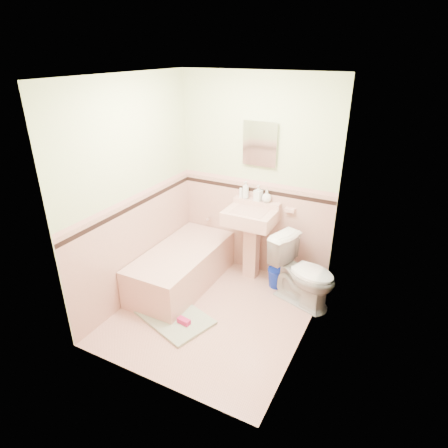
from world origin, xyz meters
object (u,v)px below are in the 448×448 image
at_px(medicine_cabinet, 260,144).
at_px(bucket, 277,278).
at_px(soap_bottle_mid, 258,193).
at_px(soap_bottle_right, 267,196).
at_px(bathtub, 182,268).
at_px(shoe, 184,321).
at_px(sink, 250,245).
at_px(toilet, 304,273).
at_px(soap_bottle_left, 246,190).

bearing_deg(medicine_cabinet, bucket, -31.06).
relative_size(soap_bottle_mid, soap_bottle_right, 1.30).
distance_m(bathtub, shoe, 0.83).
height_order(soap_bottle_mid, soap_bottle_right, soap_bottle_mid).
relative_size(bathtub, soap_bottle_mid, 7.64).
height_order(sink, soap_bottle_mid, soap_bottle_mid).
distance_m(soap_bottle_mid, bucket, 1.08).
distance_m(medicine_cabinet, soap_bottle_right, 0.63).
bearing_deg(soap_bottle_mid, soap_bottle_right, 0.00).
height_order(bathtub, bucket, bathtub).
bearing_deg(bucket, shoe, -117.72).
relative_size(sink, medicine_cabinet, 1.96).
relative_size(medicine_cabinet, bucket, 2.03).
height_order(soap_bottle_right, bucket, soap_bottle_right).
xyz_separation_m(bathtub, shoe, (0.45, -0.67, -0.16)).
height_order(toilet, shoe, toilet).
bearing_deg(toilet, shoe, 153.86).
distance_m(bathtub, bucket, 1.19).
relative_size(soap_bottle_mid, shoe, 1.37).
height_order(medicine_cabinet, shoe, medicine_cabinet).
bearing_deg(soap_bottle_right, bucket, -37.51).
distance_m(toilet, bucket, 0.49).
bearing_deg(bucket, toilet, -25.39).
bearing_deg(bucket, bathtub, -154.73).
bearing_deg(toilet, soap_bottle_right, 77.53).
distance_m(bathtub, sink, 0.90).
height_order(bathtub, toilet, toilet).
bearing_deg(soap_bottle_mid, bathtub, -134.28).
xyz_separation_m(soap_bottle_left, bucket, (0.55, -0.20, -1.00)).
xyz_separation_m(medicine_cabinet, soap_bottle_left, (-0.16, -0.03, -0.58)).
xyz_separation_m(bathtub, medicine_cabinet, (0.68, 0.74, 1.47)).
bearing_deg(toilet, bucket, 83.01).
xyz_separation_m(sink, soap_bottle_left, (-0.16, 0.18, 0.65)).
bearing_deg(shoe, soap_bottle_mid, 88.08).
relative_size(sink, soap_bottle_left, 4.32).
bearing_deg(medicine_cabinet, shoe, -99.19).
bearing_deg(shoe, toilet, 53.41).
bearing_deg(soap_bottle_left, sink, -48.83).
relative_size(sink, shoe, 6.58).
distance_m(medicine_cabinet, shoe, 2.18).
xyz_separation_m(bathtub, sink, (0.68, 0.53, 0.25)).
bearing_deg(bathtub, medicine_cabinet, 47.42).
bearing_deg(sink, medicine_cabinet, 90.00).
height_order(sink, soap_bottle_right, soap_bottle_right).
xyz_separation_m(sink, shoe, (-0.23, -1.20, -0.41)).
distance_m(soap_bottle_left, soap_bottle_right, 0.28).
relative_size(bucket, shoe, 1.65).
bearing_deg(bucket, soap_bottle_right, 142.49).
bearing_deg(bathtub, bucket, 25.27).
height_order(medicine_cabinet, soap_bottle_mid, medicine_cabinet).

